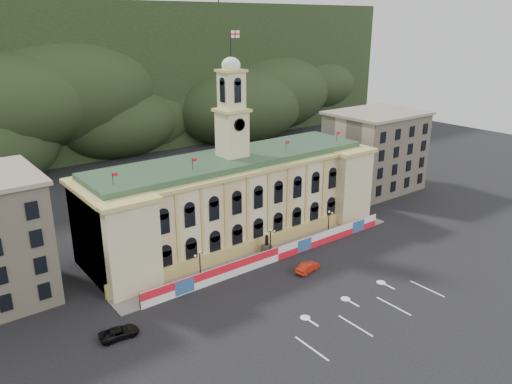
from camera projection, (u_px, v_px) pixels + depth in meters
ground at (343, 297)px, 73.24m from camera, size 260.00×260.00×0.00m
lane_markings at (369, 312)px, 69.48m from camera, size 26.00×10.00×0.02m
hill_ridge at (64, 84)px, 158.57m from camera, size 230.00×80.00×64.00m
city_hall at (234, 197)px, 91.44m from camera, size 56.20×17.60×37.10m
side_building_right at (375, 151)px, 118.13m from camera, size 21.00×17.00×18.60m
hoarding_fence at (278, 254)px, 84.18m from camera, size 50.00×0.44×2.50m
pavement at (268, 254)px, 86.55m from camera, size 56.00×5.50×0.16m
statue at (267, 248)px, 86.38m from camera, size 1.40×1.40×3.72m
lamp_left at (200, 263)px, 76.97m from camera, size 1.96×0.44×5.15m
lamp_center at (270, 240)px, 85.01m from camera, size 1.96×0.44×5.15m
lamp_right at (329, 221)px, 93.05m from camera, size 1.96×0.44×5.15m
red_sedan at (308, 267)px, 80.59m from camera, size 3.45×5.33×1.55m
black_suv at (119, 333)px, 63.79m from camera, size 3.33×5.51×1.40m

